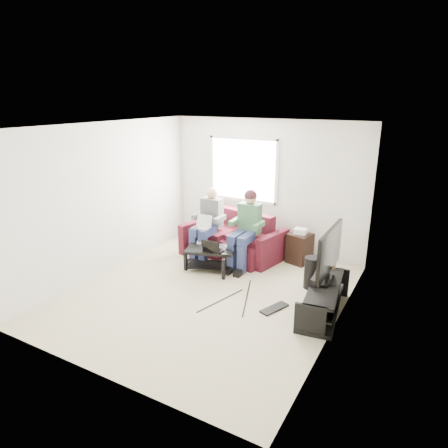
{
  "coord_description": "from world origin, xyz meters",
  "views": [
    {
      "loc": [
        3.0,
        -4.85,
        2.99
      ],
      "look_at": [
        -0.03,
        0.6,
        0.99
      ],
      "focal_mm": 32.0,
      "sensor_mm": 36.0,
      "label": 1
    }
  ],
  "objects_px": {
    "sofa": "(234,240)",
    "tv_stand": "(324,301)",
    "tv": "(329,252)",
    "subwoofer": "(311,273)",
    "coffee_table": "(211,254)",
    "end_table": "(300,247)"
  },
  "relations": [
    {
      "from": "sofa",
      "to": "coffee_table",
      "type": "xyz_separation_m",
      "value": [
        -0.04,
        -0.82,
        -0.01
      ]
    },
    {
      "from": "coffee_table",
      "to": "end_table",
      "type": "bearing_deg",
      "value": 40.9
    },
    {
      "from": "coffee_table",
      "to": "tv_stand",
      "type": "bearing_deg",
      "value": -13.11
    },
    {
      "from": "sofa",
      "to": "tv",
      "type": "bearing_deg",
      "value": -29.79
    },
    {
      "from": "tv",
      "to": "end_table",
      "type": "height_order",
      "value": "tv"
    },
    {
      "from": "tv_stand",
      "to": "end_table",
      "type": "relative_size",
      "value": 2.1
    },
    {
      "from": "tv_stand",
      "to": "tv",
      "type": "distance_m",
      "value": 0.72
    },
    {
      "from": "sofa",
      "to": "coffee_table",
      "type": "bearing_deg",
      "value": -93.14
    },
    {
      "from": "tv",
      "to": "sofa",
      "type": "bearing_deg",
      "value": 150.21
    },
    {
      "from": "coffee_table",
      "to": "end_table",
      "type": "height_order",
      "value": "end_table"
    },
    {
      "from": "sofa",
      "to": "tv_stand",
      "type": "height_order",
      "value": "sofa"
    },
    {
      "from": "coffee_table",
      "to": "subwoofer",
      "type": "xyz_separation_m",
      "value": [
        1.79,
        0.19,
        -0.04
      ]
    },
    {
      "from": "tv",
      "to": "subwoofer",
      "type": "xyz_separation_m",
      "value": [
        -0.4,
        0.6,
        -0.65
      ]
    },
    {
      "from": "sofa",
      "to": "subwoofer",
      "type": "relative_size",
      "value": 3.75
    },
    {
      "from": "subwoofer",
      "to": "end_table",
      "type": "distance_m",
      "value": 1.05
    },
    {
      "from": "subwoofer",
      "to": "sofa",
      "type": "bearing_deg",
      "value": 160.13
    },
    {
      "from": "sofa",
      "to": "subwoofer",
      "type": "xyz_separation_m",
      "value": [
        1.74,
        -0.63,
        -0.05
      ]
    },
    {
      "from": "tv_stand",
      "to": "subwoofer",
      "type": "height_order",
      "value": "subwoofer"
    },
    {
      "from": "tv",
      "to": "subwoofer",
      "type": "relative_size",
      "value": 2.07
    },
    {
      "from": "tv_stand",
      "to": "end_table",
      "type": "xyz_separation_m",
      "value": [
        -0.91,
        1.62,
        0.1
      ]
    },
    {
      "from": "sofa",
      "to": "subwoofer",
      "type": "distance_m",
      "value": 1.85
    },
    {
      "from": "coffee_table",
      "to": "tv",
      "type": "relative_size",
      "value": 0.88
    }
  ]
}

